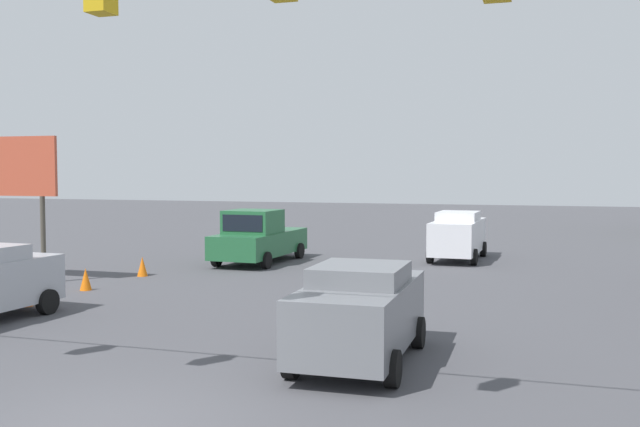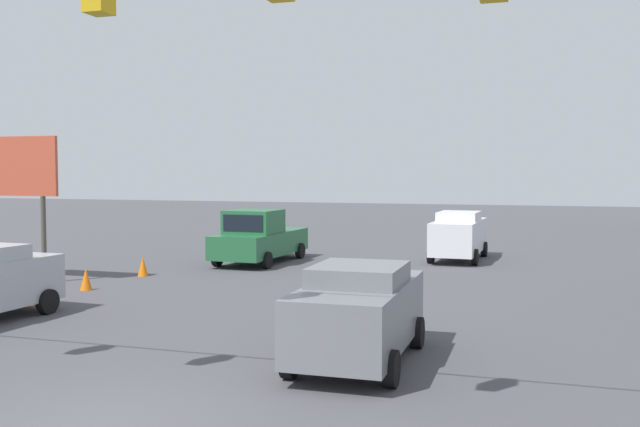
# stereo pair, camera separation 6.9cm
# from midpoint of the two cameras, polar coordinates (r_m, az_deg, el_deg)

# --- Properties ---
(ground_plane) EXTENTS (140.00, 140.00, 0.00)m
(ground_plane) POSITION_cam_midpoint_polar(r_m,az_deg,el_deg) (11.04, -16.84, -15.92)
(ground_plane) COLOR #47474C
(overhead_signal_span) EXTENTS (19.84, 0.38, 7.62)m
(overhead_signal_span) POSITION_cam_midpoint_polar(r_m,az_deg,el_deg) (10.53, -17.13, 10.43)
(overhead_signal_span) COLOR #4C473D
(overhead_signal_span) RESTS_ON ground_plane
(pickup_truck_green_withflow_far) EXTENTS (2.43, 5.31, 2.12)m
(pickup_truck_green_withflow_far) POSITION_cam_midpoint_polar(r_m,az_deg,el_deg) (28.34, -5.04, -1.98)
(pickup_truck_green_withflow_far) COLOR #236038
(pickup_truck_green_withflow_far) RESTS_ON ground_plane
(sedan_grey_crossing_near) EXTENTS (2.07, 4.33, 1.86)m
(sedan_grey_crossing_near) POSITION_cam_midpoint_polar(r_m,az_deg,el_deg) (13.64, 3.08, -7.82)
(sedan_grey_crossing_near) COLOR slate
(sedan_grey_crossing_near) RESTS_ON ground_plane
(sedan_white_oncoming_deep) EXTENTS (2.06, 4.66, 1.98)m
(sedan_white_oncoming_deep) POSITION_cam_midpoint_polar(r_m,az_deg,el_deg) (29.68, 10.91, -1.68)
(sedan_white_oncoming_deep) COLOR silver
(sedan_white_oncoming_deep) RESTS_ON ground_plane
(traffic_cone_second) EXTENTS (0.36, 0.36, 0.68)m
(traffic_cone_second) POSITION_cam_midpoint_polar(r_m,az_deg,el_deg) (20.80, -22.57, -5.95)
(traffic_cone_second) COLOR orange
(traffic_cone_second) RESTS_ON ground_plane
(traffic_cone_third) EXTENTS (0.36, 0.36, 0.68)m
(traffic_cone_third) POSITION_cam_midpoint_polar(r_m,az_deg,el_deg) (22.94, -18.32, -5.01)
(traffic_cone_third) COLOR orange
(traffic_cone_third) RESTS_ON ground_plane
(traffic_cone_fourth) EXTENTS (0.36, 0.36, 0.68)m
(traffic_cone_fourth) POSITION_cam_midpoint_polar(r_m,az_deg,el_deg) (25.43, -14.10, -4.13)
(traffic_cone_fourth) COLOR orange
(traffic_cone_fourth) RESTS_ON ground_plane
(roadside_billboard) EXTENTS (3.70, 0.16, 4.76)m
(roadside_billboard) POSITION_cam_midpoint_polar(r_m,az_deg,el_deg) (25.51, -23.71, 2.71)
(roadside_billboard) COLOR #4C473D
(roadside_billboard) RESTS_ON ground_plane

